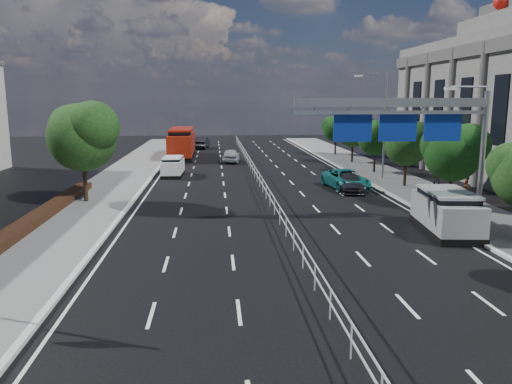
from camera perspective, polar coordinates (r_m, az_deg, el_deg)
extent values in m
plane|color=black|center=(16.93, 7.80, -13.11)|extent=(160.00, 160.00, 0.00)
cube|color=silver|center=(17.41, -23.37, -12.97)|extent=(0.25, 140.00, 0.15)
cube|color=silver|center=(38.21, 0.53, 1.89)|extent=(0.05, 85.00, 0.05)
cube|color=silver|center=(38.28, 0.53, 1.22)|extent=(0.05, 85.00, 0.05)
cylinder|color=gray|center=(28.98, 24.42, 3.35)|extent=(0.28, 0.28, 7.20)
cube|color=gray|center=(26.71, 15.38, 9.84)|extent=(10.20, 0.25, 0.45)
cube|color=gray|center=(26.72, 15.33, 8.77)|extent=(10.20, 0.18, 0.18)
cylinder|color=gray|center=(28.34, 23.22, 11.01)|extent=(2.00, 0.10, 0.10)
cube|color=silver|center=(27.88, 21.36, 10.95)|extent=(0.60, 0.25, 0.15)
cube|color=navy|center=(27.99, 20.55, 6.90)|extent=(2.00, 0.08, 1.40)
cube|color=white|center=(28.04, 20.50, 6.91)|extent=(1.80, 0.02, 1.20)
cube|color=navy|center=(27.06, 15.91, 7.06)|extent=(2.00, 0.08, 1.40)
cube|color=white|center=(27.11, 15.88, 7.07)|extent=(1.80, 0.02, 1.20)
cube|color=navy|center=(26.31, 10.98, 7.18)|extent=(2.00, 0.08, 1.40)
cube|color=white|center=(26.36, 10.95, 7.19)|extent=(1.80, 0.02, 1.20)
cylinder|color=gray|center=(43.59, 14.49, 7.26)|extent=(0.16, 0.16, 9.00)
cylinder|color=gray|center=(43.20, 13.22, 13.00)|extent=(0.10, 2.40, 0.10)
cube|color=silver|center=(42.84, 11.64, 12.88)|extent=(0.60, 0.25, 0.15)
cube|color=#4C4947|center=(42.53, 24.78, 14.80)|extent=(0.40, 36.00, 1.00)
sphere|color=#B2140C|center=(43.37, 26.22, 18.87)|extent=(1.10, 1.10, 1.10)
cylinder|color=black|center=(34.54, -18.98, 1.64)|extent=(0.28, 0.28, 3.50)
sphere|color=black|center=(34.26, -19.24, 5.92)|extent=(4.40, 4.40, 4.40)
sphere|color=black|center=(33.37, -18.11, 7.08)|extent=(3.30, 3.30, 3.30)
sphere|color=black|center=(35.06, -20.26, 6.87)|extent=(3.08, 3.08, 3.08)
sphere|color=black|center=(26.84, 27.10, 2.71)|extent=(2.24, 2.24, 2.24)
cylinder|color=black|center=(33.50, 21.33, 0.62)|extent=(0.22, 0.22, 2.80)
sphere|color=black|center=(33.23, 21.57, 4.14)|extent=(3.50, 3.50, 3.50)
sphere|color=black|center=(33.03, 23.13, 4.97)|extent=(2.62, 2.62, 2.62)
sphere|color=black|center=(33.39, 20.28, 5.03)|extent=(2.45, 2.45, 2.45)
cylinder|color=black|center=(40.29, 16.68, 2.40)|extent=(0.22, 0.22, 2.70)
sphere|color=black|center=(40.07, 16.83, 5.22)|extent=(3.30, 3.30, 3.30)
sphere|color=black|center=(39.82, 18.02, 5.91)|extent=(2.48, 2.48, 2.47)
sphere|color=black|center=(40.29, 15.84, 5.92)|extent=(2.31, 2.31, 2.31)
cylinder|color=black|center=(47.29, 13.39, 3.67)|extent=(0.21, 0.21, 2.65)
sphere|color=black|center=(47.10, 13.49, 6.04)|extent=(3.20, 3.20, 3.20)
sphere|color=black|center=(46.82, 14.45, 6.62)|extent=(2.40, 2.40, 2.40)
sphere|color=black|center=(47.36, 12.68, 6.61)|extent=(2.24, 2.24, 2.24)
cylinder|color=black|center=(54.41, 10.95, 4.74)|extent=(0.23, 0.23, 2.85)
sphere|color=black|center=(54.24, 11.02, 6.96)|extent=(3.60, 3.60, 3.60)
sphere|color=black|center=(53.90, 11.94, 7.51)|extent=(2.70, 2.70, 2.70)
sphere|color=black|center=(54.57, 10.24, 7.49)|extent=(2.52, 2.52, 2.52)
cylinder|color=black|center=(61.64, 9.06, 5.35)|extent=(0.21, 0.21, 2.60)
sphere|color=black|center=(61.50, 9.11, 7.14)|extent=(3.10, 3.10, 3.10)
sphere|color=black|center=(61.17, 9.80, 7.59)|extent=(2.32, 2.33, 2.32)
sphere|color=black|center=(61.80, 8.53, 7.56)|extent=(2.17, 2.17, 2.17)
cube|color=black|center=(45.20, -9.44, 2.00)|extent=(1.88, 4.04, 0.28)
cube|color=white|center=(45.11, -9.47, 2.86)|extent=(1.84, 3.96, 1.17)
cube|color=black|center=(45.03, -9.49, 3.60)|extent=(1.66, 2.87, 0.52)
cube|color=white|center=(45.00, -9.50, 3.93)|extent=(1.74, 3.10, 0.10)
cylinder|color=black|center=(44.01, -10.56, 1.93)|extent=(0.27, 0.59, 0.58)
cylinder|color=black|center=(43.84, -8.73, 1.95)|extent=(0.27, 0.59, 0.58)
cylinder|color=black|center=(46.53, -10.13, 2.41)|extent=(0.27, 0.59, 0.58)
cylinder|color=black|center=(46.37, -8.39, 2.43)|extent=(0.27, 0.59, 0.58)
cube|color=black|center=(59.90, -8.42, 4.13)|extent=(2.72, 11.40, 0.34)
cube|color=maroon|center=(59.76, -8.46, 5.53)|extent=(2.67, 11.17, 2.31)
cube|color=black|center=(59.67, -8.49, 6.64)|extent=(2.46, 8.05, 1.02)
cube|color=maroon|center=(59.64, -8.51, 7.12)|extent=(2.56, 8.72, 0.20)
cylinder|color=black|center=(56.31, -9.80, 3.87)|extent=(0.30, 0.70, 0.70)
cylinder|color=black|center=(56.16, -7.52, 3.92)|extent=(0.30, 0.70, 0.70)
cylinder|color=black|center=(63.62, -9.23, 4.65)|extent=(0.30, 0.70, 0.70)
cylinder|color=black|center=(63.48, -7.21, 4.69)|extent=(0.30, 0.70, 0.70)
imported|color=#A2A6AA|center=(54.43, -2.86, 4.20)|extent=(2.15, 4.50, 1.48)
imported|color=black|center=(70.16, -6.30, 5.66)|extent=(2.44, 5.31, 1.69)
cube|color=black|center=(27.53, 20.83, -3.98)|extent=(2.82, 5.51, 0.36)
cube|color=#93969A|center=(27.33, 20.95, -2.20)|extent=(2.76, 5.40, 1.50)
cube|color=black|center=(27.19, 21.05, -0.67)|extent=(2.43, 3.94, 0.66)
cube|color=#93969A|center=(27.13, 21.10, 0.02)|extent=(2.55, 4.26, 0.13)
cylinder|color=black|center=(25.62, 20.14, -4.55)|extent=(0.40, 0.77, 0.74)
cylinder|color=black|center=(26.27, 23.98, -4.46)|extent=(0.40, 0.77, 0.74)
cylinder|color=black|center=(28.78, 18.01, -2.80)|extent=(0.40, 0.77, 0.74)
cylinder|color=black|center=(29.36, 21.47, -2.76)|extent=(0.40, 0.77, 0.74)
imported|color=#166564|center=(38.76, 10.23, 1.45)|extent=(3.08, 5.56, 1.47)
imported|color=black|center=(37.73, 10.65, 1.03)|extent=(2.17, 4.52, 1.27)
imported|color=gray|center=(36.53, 22.85, 0.50)|extent=(0.66, 0.65, 1.54)
imported|color=gray|center=(40.74, 19.79, 1.93)|extent=(0.94, 0.74, 1.89)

